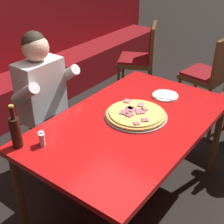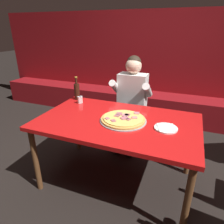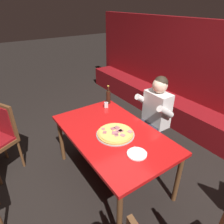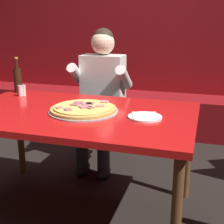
% 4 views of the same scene
% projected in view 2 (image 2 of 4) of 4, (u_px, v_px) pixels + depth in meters
% --- Properties ---
extents(ground_plane, '(24.00, 24.00, 0.00)m').
position_uv_depth(ground_plane, '(117.00, 180.00, 2.28)').
color(ground_plane, black).
extents(booth_wall_panel, '(6.80, 0.16, 1.90)m').
position_uv_depth(booth_wall_panel, '(157.00, 65.00, 3.77)').
color(booth_wall_panel, maroon).
rests_on(booth_wall_panel, ground_plane).
extents(booth_bench, '(6.46, 0.48, 0.46)m').
position_uv_depth(booth_bench, '(151.00, 106.00, 3.78)').
color(booth_bench, maroon).
rests_on(booth_bench, ground_plane).
extents(main_dining_table, '(1.58, 0.95, 0.76)m').
position_uv_depth(main_dining_table, '(117.00, 126.00, 2.01)').
color(main_dining_table, brown).
rests_on(main_dining_table, ground_plane).
extents(pizza, '(0.46, 0.46, 0.05)m').
position_uv_depth(pizza, '(123.00, 119.00, 1.95)').
color(pizza, '#9E9EA3').
rests_on(pizza, main_dining_table).
extents(plate_white_paper, '(0.21, 0.21, 0.02)m').
position_uv_depth(plate_white_paper, '(166.00, 128.00, 1.80)').
color(plate_white_paper, white).
rests_on(plate_white_paper, main_dining_table).
extents(beer_bottle, '(0.07, 0.07, 0.29)m').
position_uv_depth(beer_bottle, '(77.00, 91.00, 2.50)').
color(beer_bottle, black).
rests_on(beer_bottle, main_dining_table).
extents(shaker_oregano, '(0.04, 0.04, 0.09)m').
position_uv_depth(shaker_oregano, '(81.00, 100.00, 2.41)').
color(shaker_oregano, silver).
rests_on(shaker_oregano, main_dining_table).
extents(shaker_black_pepper, '(0.04, 0.04, 0.09)m').
position_uv_depth(shaker_black_pepper, '(79.00, 100.00, 2.40)').
color(shaker_black_pepper, silver).
rests_on(shaker_black_pepper, main_dining_table).
extents(diner_seated_blue_shirt, '(0.53, 0.53, 1.27)m').
position_uv_depth(diner_seated_blue_shirt, '(130.00, 100.00, 2.68)').
color(diner_seated_blue_shirt, black).
rests_on(diner_seated_blue_shirt, ground_plane).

